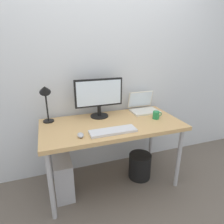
% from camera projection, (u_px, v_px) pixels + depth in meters
% --- Properties ---
extents(ground_plane, '(6.00, 6.00, 0.00)m').
position_uv_depth(ground_plane, '(112.00, 181.00, 2.24)').
color(ground_plane, '#665B51').
extents(back_wall, '(4.40, 0.04, 2.60)m').
position_uv_depth(back_wall, '(100.00, 64.00, 2.16)').
color(back_wall, silver).
rests_on(back_wall, ground_plane).
extents(desk, '(1.44, 0.70, 0.74)m').
position_uv_depth(desk, '(112.00, 129.00, 2.01)').
color(desk, tan).
rests_on(desk, ground_plane).
extents(monitor, '(0.53, 0.20, 0.43)m').
position_uv_depth(monitor, '(99.00, 96.00, 2.08)').
color(monitor, black).
rests_on(monitor, desk).
extents(laptop, '(0.32, 0.27, 0.23)m').
position_uv_depth(laptop, '(143.00, 106.00, 2.32)').
color(laptop, silver).
rests_on(laptop, desk).
extents(desk_lamp, '(0.11, 0.16, 0.42)m').
position_uv_depth(desk_lamp, '(45.00, 95.00, 1.89)').
color(desk_lamp, black).
rests_on(desk_lamp, desk).
extents(keyboard, '(0.44, 0.14, 0.02)m').
position_uv_depth(keyboard, '(113.00, 131.00, 1.77)').
color(keyboard, silver).
rests_on(keyboard, desk).
extents(mouse, '(0.06, 0.09, 0.03)m').
position_uv_depth(mouse, '(81.00, 135.00, 1.69)').
color(mouse, '#B2B2B7').
rests_on(mouse, desk).
extents(coffee_mug, '(0.11, 0.07, 0.08)m').
position_uv_depth(coffee_mug, '(156.00, 115.00, 2.08)').
color(coffee_mug, '#268C4C').
rests_on(coffee_mug, desk).
extents(computer_tower, '(0.18, 0.36, 0.42)m').
position_uv_depth(computer_tower, '(63.00, 177.00, 2.00)').
color(computer_tower, '#B2B2B7').
rests_on(computer_tower, ground_plane).
extents(wastebasket, '(0.26, 0.26, 0.30)m').
position_uv_depth(wastebasket, '(140.00, 166.00, 2.28)').
color(wastebasket, black).
rests_on(wastebasket, ground_plane).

